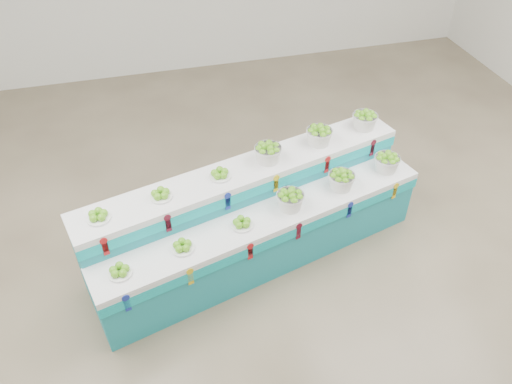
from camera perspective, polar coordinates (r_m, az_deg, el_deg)
ground at (r=5.51m, az=2.78°, el=-9.20°), size 10.00×10.00×0.00m
display_stand at (r=5.36m, az=0.00°, el=-2.93°), size 3.75×1.83×1.02m
plate_lower_left at (r=4.68m, az=-15.11°, el=-8.49°), size 0.27×0.27×0.10m
plate_lower_mid at (r=4.77m, az=-8.27°, el=-5.99°), size 0.27×0.27×0.10m
plate_lower_right at (r=4.94m, az=-1.59°, el=-3.43°), size 0.27×0.27×0.10m
basket_lower_left at (r=5.12m, az=3.87°, el=-0.82°), size 0.35×0.35×0.21m
basket_lower_mid at (r=5.42m, az=9.59°, el=1.40°), size 0.35×0.35×0.21m
basket_lower_right at (r=5.77m, az=14.51°, el=3.30°), size 0.35×0.35×0.21m
plate_upper_left at (r=4.79m, az=-17.36°, el=-2.50°), size 0.27×0.27×0.10m
plate_upper_mid at (r=4.88m, az=-10.68°, el=-0.19°), size 0.27×0.27×0.10m
plate_upper_right at (r=5.05m, az=-4.09°, el=2.11°), size 0.27×0.27×0.10m
basket_upper_left at (r=5.22m, az=1.36°, el=4.48°), size 0.35×0.35×0.21m
basket_upper_mid at (r=5.52m, az=7.12°, el=6.38°), size 0.35×0.35×0.21m
basket_upper_right at (r=5.87m, az=12.13°, el=7.97°), size 0.35×0.35×0.21m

